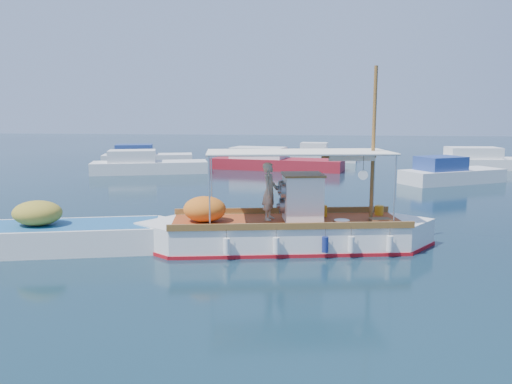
# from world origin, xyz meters

# --- Properties ---
(ground) EXTENTS (160.00, 160.00, 0.00)m
(ground) POSITION_xyz_m (0.00, 0.00, 0.00)
(ground) COLOR black
(ground) RESTS_ON ground
(fishing_caique) EXTENTS (9.12, 3.75, 5.67)m
(fishing_caique) POSITION_xyz_m (0.03, 0.68, 0.50)
(fishing_caique) COLOR white
(fishing_caique) RESTS_ON ground
(dinghy) EXTENTS (6.91, 3.31, 1.75)m
(dinghy) POSITION_xyz_m (-6.48, -0.47, 0.37)
(dinghy) COLOR white
(dinghy) RESTS_ON ground
(bg_boat_nw) EXTENTS (8.13, 4.65, 1.80)m
(bg_boat_nw) POSITION_xyz_m (-10.91, 18.59, 0.49)
(bg_boat_nw) COLOR silver
(bg_boat_nw) RESTS_ON ground
(bg_boat_n) EXTENTS (9.91, 4.34, 1.80)m
(bg_boat_n) POSITION_xyz_m (-2.49, 22.16, 0.49)
(bg_boat_n) COLOR maroon
(bg_boat_n) RESTS_ON ground
(bg_boat_ne) EXTENTS (6.55, 5.06, 1.80)m
(bg_boat_ne) POSITION_xyz_m (8.59, 16.26, 0.49)
(bg_boat_ne) COLOR silver
(bg_boat_ne) RESTS_ON ground
(bg_boat_e) EXTENTS (9.25, 3.24, 1.80)m
(bg_boat_e) POSITION_xyz_m (13.22, 24.51, 0.49)
(bg_boat_e) COLOR silver
(bg_boat_e) RESTS_ON ground
(bg_boat_far_w) EXTENTS (7.45, 4.19, 1.80)m
(bg_boat_far_w) POSITION_xyz_m (-13.19, 24.60, 0.49)
(bg_boat_far_w) COLOR silver
(bg_boat_far_w) RESTS_ON ground
(bg_boat_far_n) EXTENTS (5.68, 2.58, 1.80)m
(bg_boat_far_n) POSITION_xyz_m (1.02, 28.69, 0.49)
(bg_boat_far_n) COLOR silver
(bg_boat_far_n) RESTS_ON ground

